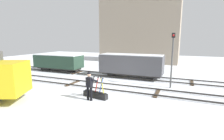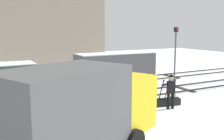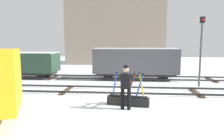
% 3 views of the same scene
% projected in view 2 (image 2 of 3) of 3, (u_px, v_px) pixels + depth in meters
% --- Properties ---
extents(ground_plane, '(60.00, 60.00, 0.00)m').
position_uv_depth(ground_plane, '(141.00, 96.00, 16.12)').
color(ground_plane, silver).
extents(track_main_line, '(44.00, 1.94, 0.18)m').
position_uv_depth(track_main_line, '(141.00, 94.00, 16.10)').
color(track_main_line, '#2D2B28').
rests_on(track_main_line, ground_plane).
extents(track_siding_near, '(44.00, 1.94, 0.18)m').
position_uv_depth(track_siding_near, '(111.00, 82.00, 19.71)').
color(track_siding_near, '#2D2B28').
rests_on(track_siding_near, ground_plane).
extents(switch_lever_frame, '(1.84, 0.69, 1.44)m').
position_uv_depth(switch_lever_frame, '(165.00, 101.00, 13.99)').
color(switch_lever_frame, black).
rests_on(switch_lever_frame, ground_plane).
extents(rail_worker, '(0.63, 0.75, 1.81)m').
position_uv_depth(rail_worker, '(171.00, 89.00, 13.34)').
color(rail_worker, black).
rests_on(rail_worker, ground_plane).
extents(delivery_truck, '(5.73, 4.15, 3.02)m').
position_uv_depth(delivery_truck, '(82.00, 109.00, 7.93)').
color(delivery_truck, gold).
rests_on(delivery_truck, ground_plane).
extents(signal_post, '(0.24, 0.32, 4.21)m').
position_uv_depth(signal_post, '(175.00, 50.00, 19.34)').
color(signal_post, '#4C4C4C').
rests_on(signal_post, ground_plane).
extents(apartment_building, '(12.61, 5.79, 12.10)m').
position_uv_depth(apartment_building, '(44.00, 11.00, 29.09)').
color(apartment_building, gray).
rests_on(apartment_building, ground_plane).
extents(freight_car_mid_siding, '(6.04, 1.98, 2.30)m').
position_uv_depth(freight_car_mid_siding, '(116.00, 66.00, 19.70)').
color(freight_car_mid_siding, '#2D2B28').
rests_on(freight_car_mid_siding, ground_plane).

